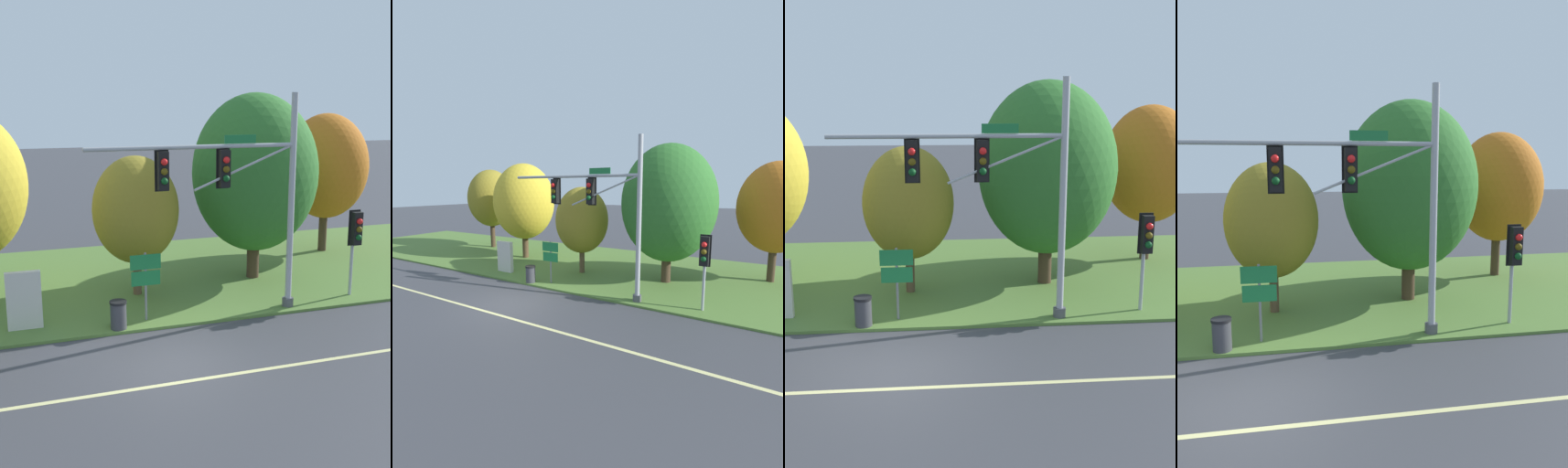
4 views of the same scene
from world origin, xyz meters
The scene contains 10 objects.
ground_plane centered at (0.00, 0.00, 0.00)m, with size 160.00×160.00×0.00m, color #3D3D42.
lane_stripe centered at (0.00, -1.20, 0.00)m, with size 36.00×0.16×0.01m, color beige.
grass_verge centered at (0.00, 8.25, 0.05)m, with size 48.00×11.50×0.10m, color #517533.
traffic_signal_mast centered at (3.19, 3.02, 4.49)m, with size 7.25×0.49×7.46m.
pedestrian_signal_near_kerb centered at (7.91, 3.25, 2.49)m, with size 0.46×0.55×3.27m.
route_sign_post centered at (-0.03, 3.27, 1.65)m, with size 1.03×0.08×2.32m.
tree_behind_signpost centered at (0.29, 6.03, 3.34)m, with size 3.20×3.20×5.25m.
tree_mid_verge centered at (5.35, 6.69, 4.44)m, with size 5.06×5.06×7.51m.
tree_tall_centre centered at (10.40, 9.71, 4.22)m, with size 3.98×3.98×6.62m.
trash_bin centered at (-1.07, 2.80, 0.57)m, with size 0.56×0.56×0.93m.
Camera 3 is at (0.95, -14.42, 6.85)m, focal length 45.00 mm.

